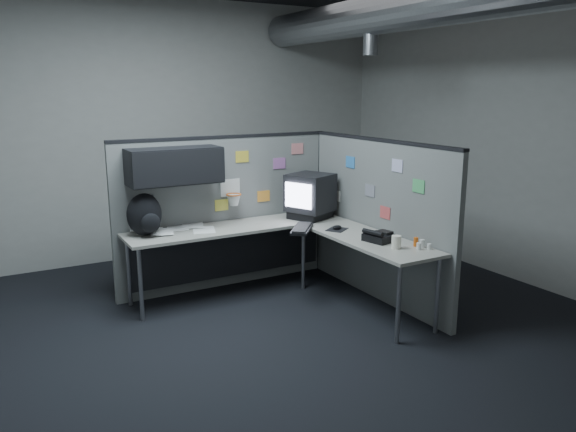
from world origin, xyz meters
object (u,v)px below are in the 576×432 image
desk (271,240)px  backpack (145,215)px  keyboard (302,229)px  monitor (310,196)px  phone (379,237)px

desk → backpack: 1.26m
desk → keyboard: (0.23, -0.22, 0.14)m
monitor → phone: size_ratio=1.96×
monitor → keyboard: bearing=-108.8°
backpack → desk: bearing=-5.1°
monitor → keyboard: 0.61m
desk → phone: bearing=-54.9°
phone → desk: bearing=122.6°
desk → phone: 1.13m
backpack → phone: bearing=-23.4°
keyboard → phone: 0.81m
monitor → backpack: size_ratio=1.36×
keyboard → phone: bearing=-64.2°
desk → monitor: 0.73m
backpack → keyboard: bearing=-10.5°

